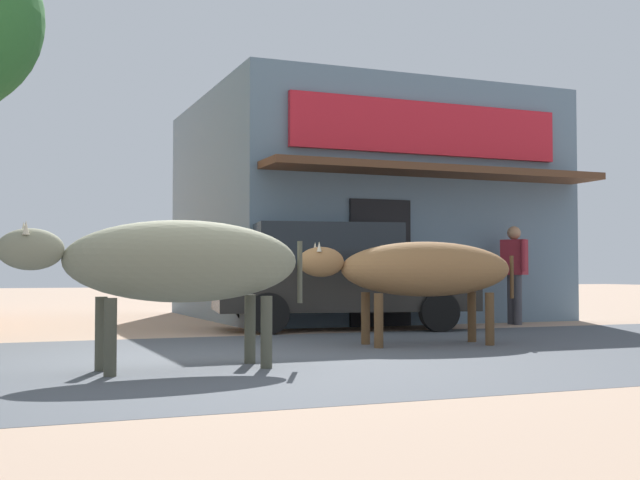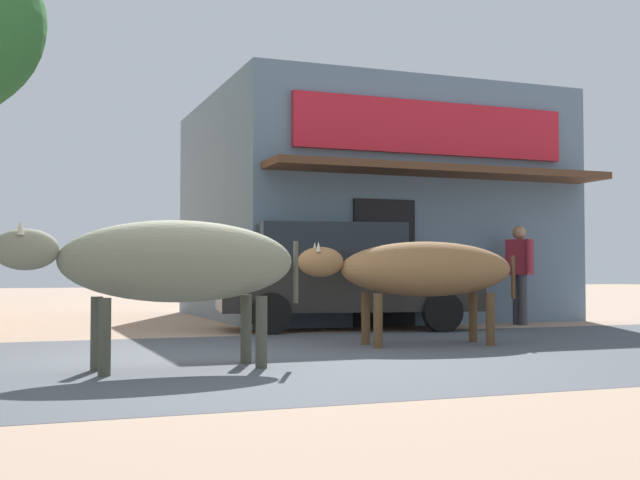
{
  "view_description": "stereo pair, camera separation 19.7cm",
  "coord_description": "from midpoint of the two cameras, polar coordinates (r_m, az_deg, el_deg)",
  "views": [
    {
      "loc": [
        -1.89,
        -8.09,
        0.9
      ],
      "look_at": [
        1.88,
        1.31,
        1.29
      ],
      "focal_mm": 46.02,
      "sensor_mm": 36.0,
      "label": 1
    },
    {
      "loc": [
        -1.7,
        -8.16,
        0.9
      ],
      "look_at": [
        1.88,
        1.31,
        1.29
      ],
      "focal_mm": 46.02,
      "sensor_mm": 36.0,
      "label": 2
    }
  ],
  "objects": [
    {
      "name": "ground",
      "position": [
        8.37,
        -8.3,
        -8.37
      ],
      "size": [
        80.0,
        80.0,
        0.0
      ],
      "primitive_type": "plane",
      "color": "tan"
    },
    {
      "name": "asphalt_road",
      "position": [
        8.37,
        -8.3,
        -8.36
      ],
      "size": [
        72.0,
        6.03,
        0.0
      ],
      "primitive_type": "cube",
      "color": "#484D53",
      "rests_on": "ground"
    },
    {
      "name": "storefront_right_club",
      "position": [
        16.69,
        3.34,
        2.06
      ],
      "size": [
        6.32,
        6.78,
        4.28
      ],
      "color": "slate",
      "rests_on": "ground"
    },
    {
      "name": "parked_hatchback_car",
      "position": [
        12.83,
        1.87,
        -2.48
      ],
      "size": [
        4.21,
        2.37,
        1.64
      ],
      "color": "black",
      "rests_on": "ground"
    },
    {
      "name": "cow_near_brown",
      "position": [
        7.66,
        -9.44,
        -1.57
      ],
      "size": [
        2.82,
        0.76,
        1.38
      ],
      "color": "gray",
      "rests_on": "ground"
    },
    {
      "name": "cow_far_dark",
      "position": [
        10.16,
        7.68,
        -2.08
      ],
      "size": [
        2.8,
        1.01,
        1.27
      ],
      "color": "olive",
      "rests_on": "ground"
    },
    {
      "name": "pedestrian_by_shop",
      "position": [
        14.36,
        14.09,
        -1.81
      ],
      "size": [
        0.43,
        0.61,
        1.68
      ],
      "color": "#3F3F47",
      "rests_on": "ground"
    }
  ]
}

